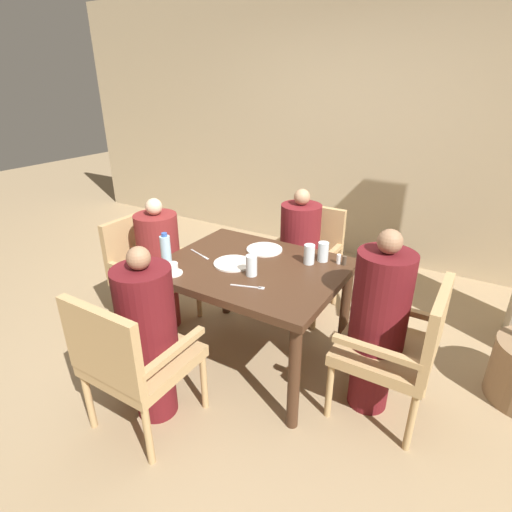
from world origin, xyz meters
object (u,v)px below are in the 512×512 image
Objects in this scene: plate_main_left at (233,263)px; teacup_with_saucer at (172,269)px; diner_in_far_chair at (299,253)px; chair_far_side at (306,255)px; chair_right_side at (400,345)px; plate_main_right at (264,249)px; diner_in_near_chair at (149,334)px; glass_tall_mid at (251,265)px; glass_tall_far at (323,252)px; diner_in_right_chair at (378,322)px; water_bottle at (166,251)px; glass_tall_near at (309,254)px; chair_left_side at (148,266)px; chair_near_corner at (131,357)px; diner_in_left_chair at (160,263)px.

teacup_with_saucer is at bearing -128.25° from plate_main_left.
diner_in_far_chair is at bearing 71.48° from teacup_with_saucer.
diner_in_far_chair reaches higher than chair_far_side.
chair_right_side is 1.11m from plate_main_right.
chair_far_side is 1.62m from diner_in_near_chair.
glass_tall_mid is (0.30, 0.61, 0.25)m from diner_in_near_chair.
glass_tall_far is (0.48, 0.36, 0.06)m from plate_main_left.
diner_in_right_chair is at bearing -16.04° from plate_main_right.
glass_tall_far is at bearing 35.64° from water_bottle.
diner_in_far_chair reaches higher than plate_main_left.
plate_main_left is at bearing -147.25° from glass_tall_near.
diner_in_near_chair reaches higher than chair_left_side.
water_bottle is at bearing -126.89° from plate_main_right.
water_bottle is at bearing 118.85° from diner_in_near_chair.
glass_tall_mid is (1.05, -0.12, 0.32)m from chair_left_side.
chair_right_side is 0.98m from glass_tall_mid.
plate_main_right is at bearing 81.20° from chair_near_corner.
plate_main_right is 0.69m from teacup_with_saucer.
glass_tall_mid is (0.19, -0.07, 0.06)m from plate_main_left.
chair_left_side and chair_far_side have the same top height.
glass_tall_mid reaches higher than plate_main_right.
chair_far_side is 6.68× the size of glass_tall_far.
diner_in_right_chair reaches higher than plate_main_right.
plate_main_left is at bearing -97.42° from chair_far_side.
chair_right_side is (1.83, -0.00, -0.06)m from diner_in_left_chair.
diner_in_near_chair is (-1.08, -0.73, -0.04)m from diner_in_right_chair.
glass_tall_far is at bearing 54.06° from glass_tall_near.
chair_left_side reaches higher than plate_main_right.
diner_in_right_chair is 1.32× the size of chair_near_corner.
glass_tall_mid is 1.00× the size of glass_tall_far.
water_bottle is (-0.47, -1.02, 0.29)m from diner_in_far_chair.
chair_left_side is at bearing 150.05° from water_bottle.
plate_main_right is 2.02× the size of teacup_with_saucer.
glass_tall_mid is (0.54, 0.17, -0.04)m from water_bottle.
chair_far_side is at bearing 138.55° from chair_right_side.
chair_left_side is 1.97m from chair_right_side.
plate_main_right is (0.17, 1.13, 0.26)m from chair_near_corner.
chair_left_side reaches higher than glass_tall_near.
teacup_with_saucer is 0.96× the size of glass_tall_far.
water_bottle is 1.75× the size of glass_tall_mid.
water_bottle is at bearing -38.35° from diner_in_left_chair.
diner_in_near_chair is at bearing -116.35° from glass_tall_mid.
chair_right_side is at bearing -26.52° from glass_tall_far.
diner_in_right_chair is (1.83, 0.00, 0.10)m from chair_left_side.
water_bottle is 0.93m from glass_tall_near.
chair_left_side reaches higher than glass_tall_far.
teacup_with_saucer is (-0.37, -1.23, 0.28)m from chair_far_side.
chair_left_side is at bearing 180.00° from chair_right_side.
diner_in_left_chair is 1.22× the size of chair_near_corner.
diner_in_left_chair is at bearing 172.51° from glass_tall_mid.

